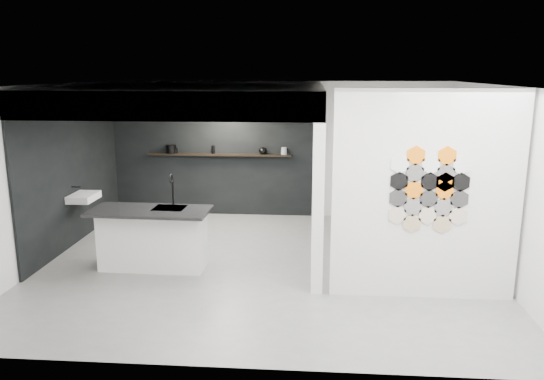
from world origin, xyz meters
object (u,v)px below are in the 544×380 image
(glass_bowl, at_px, (284,152))
(utensil_cup, at_px, (176,151))
(stockpot, at_px, (171,149))
(kitchen_island, at_px, (153,237))
(kettle, at_px, (263,151))
(partition_panel, at_px, (425,196))
(glass_vase, at_px, (284,151))
(bottle_dark, at_px, (213,150))
(wall_basin, at_px, (84,197))

(glass_bowl, distance_m, utensil_cup, 2.26)
(stockpot, bearing_deg, kitchen_island, -80.79)
(kettle, distance_m, glass_bowl, 0.44)
(partition_panel, relative_size, glass_vase, 18.73)
(stockpot, height_order, bottle_dark, stockpot)
(partition_panel, xyz_separation_m, glass_vase, (-2.08, 3.87, -0.01))
(wall_basin, bearing_deg, utensil_cup, 61.39)
(wall_basin, relative_size, kettle, 3.51)
(kitchen_island, height_order, kettle, kettle)
(stockpot, xyz_separation_m, bottle_dark, (0.88, 0.00, -0.00))
(kettle, height_order, glass_vase, glass_vase)
(glass_vase, xyz_separation_m, bottle_dark, (-1.48, 0.00, 0.01))
(partition_panel, bearing_deg, wall_basin, 161.77)
(glass_vase, bearing_deg, kitchen_island, -120.76)
(kettle, relative_size, glass_bowl, 1.39)
(stockpot, bearing_deg, wall_basin, -116.49)
(wall_basin, xyz_separation_m, utensil_cup, (1.13, 2.07, 0.52))
(wall_basin, xyz_separation_m, glass_vase, (3.39, 2.07, 0.54))
(partition_panel, height_order, wall_basin, partition_panel)
(glass_vase, bearing_deg, partition_panel, -61.77)
(partition_panel, height_order, utensil_cup, partition_panel)
(partition_panel, height_order, glass_bowl, partition_panel)
(wall_basin, xyz_separation_m, bottle_dark, (1.91, 2.07, 0.55))
(glass_bowl, height_order, utensil_cup, utensil_cup)
(wall_basin, bearing_deg, partition_panel, -18.23)
(stockpot, distance_m, bottle_dark, 0.88)
(wall_basin, xyz_separation_m, kitchen_island, (1.53, -1.05, -0.36))
(stockpot, height_order, kettle, stockpot)
(kettle, bearing_deg, partition_panel, -46.36)
(wall_basin, distance_m, bottle_dark, 2.87)
(glass_bowl, bearing_deg, stockpot, 180.00)
(wall_basin, xyz_separation_m, stockpot, (1.03, 2.07, 0.56))
(utensil_cup, bearing_deg, partition_panel, -41.70)
(glass_bowl, distance_m, bottle_dark, 1.48)
(glass_vase, bearing_deg, glass_bowl, 0.00)
(wall_basin, distance_m, utensil_cup, 2.41)
(bottle_dark, bearing_deg, partition_panel, -47.42)
(partition_panel, relative_size, wall_basin, 4.67)
(glass_bowl, height_order, bottle_dark, bottle_dark)
(utensil_cup, bearing_deg, kitchen_island, -82.54)
(partition_panel, bearing_deg, glass_vase, 118.23)
(kettle, relative_size, utensil_cup, 1.74)
(wall_basin, distance_m, kitchen_island, 1.89)
(kitchen_island, bearing_deg, partition_panel, -9.18)
(partition_panel, bearing_deg, utensil_cup, 138.30)
(stockpot, bearing_deg, kettle, 0.00)
(utensil_cup, bearing_deg, kettle, 0.00)
(wall_basin, distance_m, glass_bowl, 4.00)
(partition_panel, relative_size, kettle, 16.39)
(wall_basin, bearing_deg, stockpot, 63.51)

